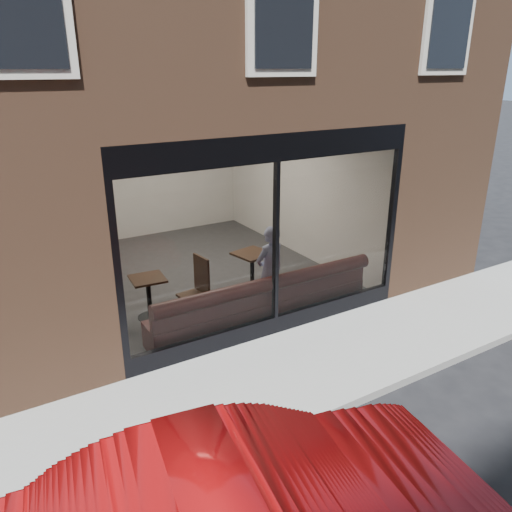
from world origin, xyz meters
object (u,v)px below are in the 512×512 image
cafe_table_left (148,279)px  cafe_chair_left (194,296)px  banquette (262,311)px  cafe_table_right (252,254)px  person (270,272)px

cafe_table_left → cafe_chair_left: size_ratio=1.20×
banquette → cafe_table_left: bearing=144.0°
cafe_table_left → cafe_chair_left: bearing=-2.5°
cafe_table_right → cafe_chair_left: 1.42m
person → cafe_chair_left: 1.49m
banquette → cafe_table_right: (0.56, 1.26, 0.52)m
banquette → person: 0.67m
cafe_table_left → cafe_table_right: 2.13m
banquette → cafe_chair_left: banquette is taller
cafe_table_left → banquette: bearing=-36.0°
banquette → person: size_ratio=2.47×
person → cafe_table_right: bearing=-113.7°
banquette → cafe_table_left: 2.00m
person → cafe_table_right: (0.28, 1.07, -0.07)m
banquette → person: (0.28, 0.19, 0.59)m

